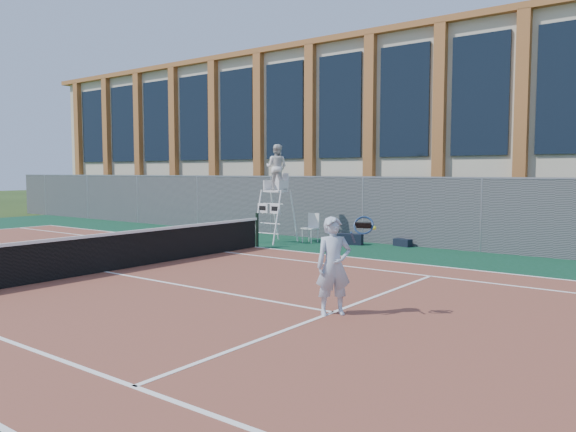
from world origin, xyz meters
The scene contains 12 objects.
ground centered at (0.00, 0.00, 0.00)m, with size 120.00×120.00×0.00m, color #233814.
apron centered at (0.00, 1.00, 0.01)m, with size 36.00×20.00×0.01m, color #0B331B.
tennis_court centered at (0.00, 0.00, 0.02)m, with size 23.77×10.97×0.02m, color brown.
tennis_net centered at (0.00, 0.00, 0.54)m, with size 0.10×11.30×1.10m.
fence centered at (0.00, 8.80, 1.10)m, with size 40.00×0.06×2.20m, color #595E60, non-canonical shape.
hedge centered at (0.00, 10.00, 1.10)m, with size 40.00×1.40×2.20m, color black.
building centered at (0.00, 17.95, 4.15)m, with size 45.00×10.60×8.22m.
umpire_chair centered at (-0.35, 7.05, 2.45)m, with size 0.94×1.44×3.36m.
plastic_chair centered at (0.66, 7.70, 0.59)m, with size 0.48×0.48×0.99m.
sports_bag_near centered at (1.99, 7.98, 0.19)m, with size 0.83×0.33×0.35m, color black.
sports_bag_far centered at (3.58, 8.60, 0.13)m, with size 0.59×0.26×0.24m, color black.
tennis_player centered at (6.47, -0.11, 0.85)m, with size 0.97×0.78×1.65m.
Camera 1 is at (11.39, -7.90, 2.40)m, focal length 35.00 mm.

